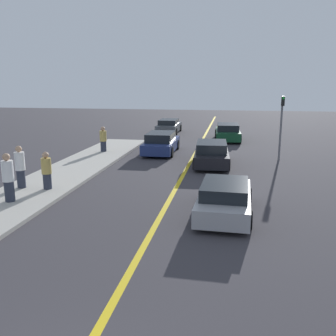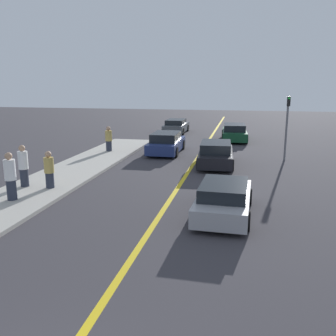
% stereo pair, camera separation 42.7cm
% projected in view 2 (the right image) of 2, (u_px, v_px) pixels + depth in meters
% --- Properties ---
extents(road_center_line, '(0.20, 60.00, 0.01)m').
position_uv_depth(road_center_line, '(194.00, 163.00, 21.46)').
color(road_center_line, gold).
rests_on(road_center_line, ground_plane).
extents(sidewalk_left, '(3.08, 25.10, 0.14)m').
position_uv_depth(sidewalk_left, '(55.00, 180.00, 17.37)').
color(sidewalk_left, '#ADA89E').
rests_on(sidewalk_left, ground_plane).
extents(car_near_right_lane, '(1.97, 4.21, 1.19)m').
position_uv_depth(car_near_right_lane, '(224.00, 199.00, 12.90)').
color(car_near_right_lane, '#9E9EA3').
rests_on(car_near_right_lane, ground_plane).
extents(car_ahead_center, '(2.12, 4.60, 1.32)m').
position_uv_depth(car_ahead_center, '(216.00, 154.00, 20.74)').
color(car_ahead_center, black).
rests_on(car_ahead_center, ground_plane).
extents(car_far_distant, '(2.02, 4.68, 1.35)m').
position_uv_depth(car_far_distant, '(166.00, 143.00, 24.37)').
color(car_far_distant, navy).
rests_on(car_far_distant, ground_plane).
extents(car_parked_left_lot, '(2.17, 4.72, 1.32)m').
position_uv_depth(car_parked_left_lot, '(234.00, 133.00, 29.47)').
color(car_parked_left_lot, '#144728').
rests_on(car_parked_left_lot, ground_plane).
extents(car_oncoming_far, '(1.89, 4.41, 1.25)m').
position_uv_depth(car_oncoming_far, '(176.00, 126.00, 33.98)').
color(car_oncoming_far, '#4C5156').
rests_on(car_oncoming_far, ground_plane).
extents(pedestrian_near_curb, '(0.42, 0.42, 1.83)m').
position_uv_depth(pedestrian_near_curb, '(10.00, 177.00, 14.07)').
color(pedestrian_near_curb, '#282D3D').
rests_on(pedestrian_near_curb, sidewalk_left).
extents(pedestrian_mid_group, '(0.41, 0.41, 1.80)m').
position_uv_depth(pedestrian_mid_group, '(23.00, 166.00, 15.91)').
color(pedestrian_mid_group, '#282D3D').
rests_on(pedestrian_mid_group, sidewalk_left).
extents(pedestrian_far_standing, '(0.41, 0.41, 1.58)m').
position_uv_depth(pedestrian_far_standing, '(49.00, 170.00, 15.72)').
color(pedestrian_far_standing, '#282D3D').
rests_on(pedestrian_far_standing, sidewalk_left).
extents(pedestrian_by_sign, '(0.44, 0.44, 1.61)m').
position_uv_depth(pedestrian_by_sign, '(109.00, 139.00, 24.21)').
color(pedestrian_by_sign, '#282D3D').
rests_on(pedestrian_by_sign, sidewalk_left).
extents(traffic_light, '(0.18, 0.40, 3.73)m').
position_uv_depth(traffic_light, '(287.00, 121.00, 21.61)').
color(traffic_light, slate).
rests_on(traffic_light, ground_plane).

